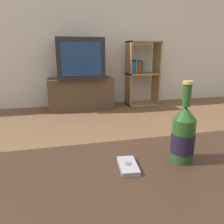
# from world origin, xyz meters

# --- Properties ---
(back_wall) EXTENTS (8.00, 0.05, 2.60)m
(back_wall) POSITION_xyz_m (0.00, 3.02, 1.30)
(back_wall) COLOR beige
(back_wall) RESTS_ON ground_plane
(coffee_table) EXTENTS (1.22, 0.60, 0.49)m
(coffee_table) POSITION_xyz_m (0.00, 0.00, 0.42)
(coffee_table) COLOR #332116
(coffee_table) RESTS_ON ground_plane
(tv_stand) EXTENTS (0.94, 0.41, 0.46)m
(tv_stand) POSITION_xyz_m (0.19, 2.75, 0.23)
(tv_stand) COLOR #4C3828
(tv_stand) RESTS_ON ground_plane
(television) EXTENTS (0.65, 0.54, 0.57)m
(television) POSITION_xyz_m (0.19, 2.74, 0.75)
(television) COLOR black
(television) RESTS_ON tv_stand
(bookshelf) EXTENTS (0.50, 0.30, 1.00)m
(bookshelf) POSITION_xyz_m (1.17, 2.81, 0.53)
(bookshelf) COLOR #99754C
(bookshelf) RESTS_ON ground_plane
(beer_bottle) EXTENTS (0.08, 0.08, 0.27)m
(beer_bottle) POSITION_xyz_m (0.27, 0.09, 0.59)
(beer_bottle) COLOR #1E4219
(beer_bottle) RESTS_ON coffee_table
(cell_phone) EXTENTS (0.07, 0.11, 0.02)m
(cell_phone) POSITION_xyz_m (0.08, 0.08, 0.50)
(cell_phone) COLOR gray
(cell_phone) RESTS_ON coffee_table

